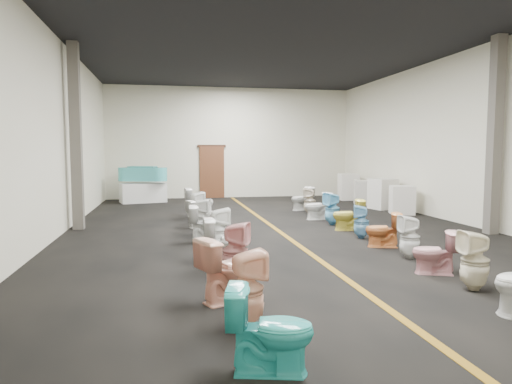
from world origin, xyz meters
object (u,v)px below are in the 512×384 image
toilet_left_6 (208,224)px  toilet_right_4 (410,237)px  display_table (143,193)px  toilet_right_11 (302,199)px  toilet_left_0 (270,330)px  toilet_right_7 (348,215)px  bathtub (143,174)px  toilet_left_4 (227,241)px  toilet_left_7 (202,217)px  toilet_right_9 (318,206)px  toilet_right_2 (475,261)px  appliance_crate_c (365,192)px  toilet_left_2 (230,269)px  appliance_crate_b (383,194)px  appliance_crate_d (349,187)px  toilet_left_9 (197,207)px  toilet_left_10 (199,202)px  toilet_right_5 (383,230)px  toilet_left_1 (247,289)px  toilet_left_3 (235,251)px  toilet_right_8 (332,209)px  appliance_crate_a (402,200)px  toilet_left_8 (201,214)px  toilet_right_6 (361,222)px  toilet_right_10 (310,201)px  toilet_left_5 (219,230)px  toilet_right_3 (435,252)px

toilet_left_6 → toilet_right_4: 4.02m
display_table → toilet_right_11: size_ratio=2.15×
toilet_left_0 → toilet_right_7: size_ratio=1.01×
toilet_right_4 → toilet_right_7: 2.96m
bathtub → toilet_right_7: (5.17, -7.20, -0.69)m
toilet_left_4 → toilet_left_7: size_ratio=0.96×
toilet_right_9 → toilet_right_2: bearing=-4.8°
toilet_left_6 → toilet_right_9: (3.30, 2.62, -0.01)m
appliance_crate_c → toilet_right_9: 4.31m
display_table → toilet_left_2: size_ratio=1.96×
appliance_crate_b → appliance_crate_d: appliance_crate_d is taller
toilet_left_9 → toilet_left_10: toilet_left_10 is taller
appliance_crate_b → toilet_right_4: appliance_crate_b is taller
appliance_crate_d → display_table: bearing=175.5°
toilet_left_6 → toilet_right_5: (3.38, -1.16, -0.04)m
toilet_left_1 → toilet_left_10: (0.08, 8.57, -0.00)m
toilet_left_3 → toilet_left_1: bearing=-161.2°
toilet_right_8 → appliance_crate_a: bearing=106.6°
toilet_left_1 → toilet_left_8: toilet_left_1 is taller
appliance_crate_d → toilet_right_6: size_ratio=1.40×
appliance_crate_b → toilet_right_2: size_ratio=1.21×
bathtub → toilet_left_0: 13.90m
toilet_left_3 → toilet_left_2: bearing=-169.1°
toilet_left_0 → toilet_right_4: (3.36, 3.62, 0.01)m
toilet_right_10 → toilet_right_5: bearing=23.2°
toilet_left_9 → toilet_right_4: bearing=-166.1°
appliance_crate_b → toilet_right_10: size_ratio=1.25×
toilet_right_11 → toilet_left_3: bearing=-39.8°
toilet_left_9 → toilet_left_5: bearing=162.1°
appliance_crate_b → toilet_right_5: appliance_crate_b is taller
toilet_left_0 → toilet_left_7: (-0.09, 6.67, 0.03)m
toilet_left_9 → toilet_left_0: bearing=160.0°
appliance_crate_d → toilet_right_5: bearing=-108.2°
toilet_left_7 → toilet_right_11: 5.13m
toilet_left_6 → toilet_right_2: 5.21m
toilet_left_10 → toilet_right_7: toilet_left_10 is taller
toilet_left_7 → toilet_left_2: bearing=-163.5°
toilet_right_10 → toilet_right_2: bearing=22.7°
toilet_right_2 → toilet_left_2: bearing=-86.2°
toilet_left_0 → toilet_right_11: size_ratio=1.01×
toilet_left_2 → toilet_right_2: (3.35, -0.19, -0.00)m
appliance_crate_a → toilet_right_10: (-2.77, 0.48, -0.03)m
toilet_left_3 → toilet_right_6: size_ratio=1.17×
toilet_left_8 → toilet_right_6: bearing=-141.7°
toilet_left_5 → toilet_right_3: toilet_left_5 is taller
toilet_left_8 → toilet_left_6: bearing=161.0°
toilet_left_0 → toilet_right_8: toilet_right_8 is taller
toilet_left_4 → toilet_right_11: size_ratio=1.05×
toilet_left_10 → toilet_right_4: (3.30, -6.01, -0.03)m
toilet_left_4 → toilet_right_2: 3.75m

